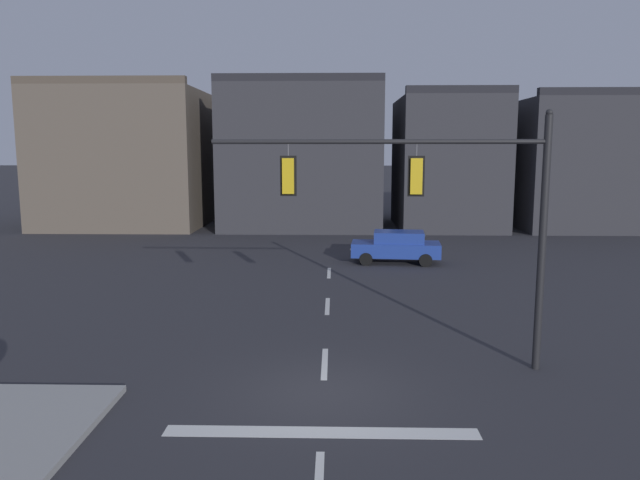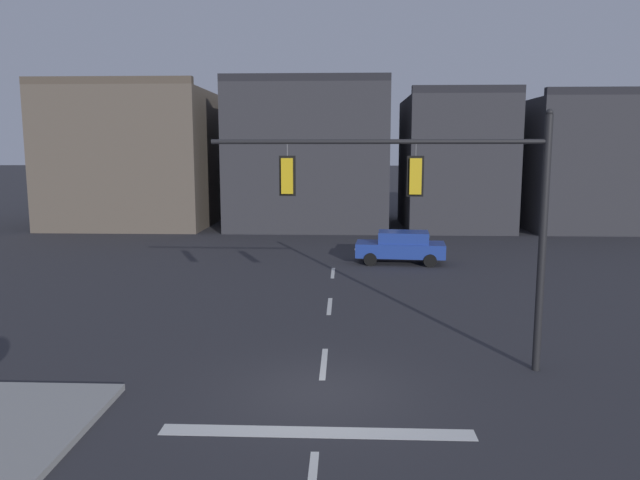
% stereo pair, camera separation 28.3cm
% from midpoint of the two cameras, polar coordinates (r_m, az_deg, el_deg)
% --- Properties ---
extents(ground_plane, '(400.00, 400.00, 0.00)m').
position_cam_midpoint_polar(ground_plane, '(14.72, -0.26, -14.20)').
color(ground_plane, '#2B2B30').
extents(stop_bar_paint, '(6.40, 0.50, 0.01)m').
position_cam_midpoint_polar(stop_bar_paint, '(12.89, -0.53, -17.62)').
color(stop_bar_paint, silver).
rests_on(stop_bar_paint, ground).
extents(lane_centreline, '(0.16, 26.40, 0.01)m').
position_cam_midpoint_polar(lane_centreline, '(16.58, -0.06, -11.51)').
color(lane_centreline, silver).
rests_on(lane_centreline, ground).
extents(signal_mast_near_side, '(8.49, 0.44, 6.67)m').
position_cam_midpoint_polar(signal_mast_near_side, '(15.64, 11.01, 3.78)').
color(signal_mast_near_side, black).
rests_on(signal_mast_near_side, ground).
extents(car_lot_nearside, '(4.57, 2.22, 1.61)m').
position_cam_midpoint_polar(car_lot_nearside, '(30.69, 6.94, -0.58)').
color(car_lot_nearside, navy).
rests_on(car_lot_nearside, ground).
extents(building_row, '(45.35, 12.76, 10.54)m').
position_cam_midpoint_polar(building_row, '(45.84, 2.19, 7.48)').
color(building_row, brown).
rests_on(building_row, ground).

